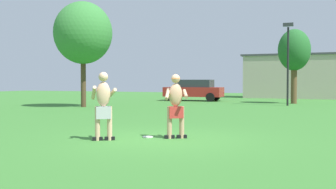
{
  "coord_description": "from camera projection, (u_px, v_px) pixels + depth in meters",
  "views": [
    {
      "loc": [
        4.41,
        -9.94,
        1.53
      ],
      "look_at": [
        -0.49,
        1.6,
        1.11
      ],
      "focal_mm": 45.03,
      "sensor_mm": 36.0,
      "label": 1
    }
  ],
  "objects": [
    {
      "name": "ground_plane",
      "position": [
        161.0,
        139.0,
        10.92
      ],
      "size": [
        80.0,
        80.0,
        0.0
      ],
      "primitive_type": "plane",
      "color": "#38752D"
    },
    {
      "name": "lamp_post",
      "position": [
        288.0,
        54.0,
        25.28
      ],
      "size": [
        0.6,
        0.24,
        4.97
      ],
      "color": "black",
      "rests_on": "ground_plane"
    },
    {
      "name": "frisbee",
      "position": [
        148.0,
        137.0,
        11.27
      ],
      "size": [
        0.28,
        0.28,
        0.03
      ],
      "primitive_type": "cylinder",
      "color": "white",
      "rests_on": "ground_plane"
    },
    {
      "name": "car_red_near_post",
      "position": [
        194.0,
        90.0,
        31.49
      ],
      "size": [
        4.4,
        2.24,
        1.58
      ],
      "color": "maroon",
      "rests_on": "ground_plane"
    },
    {
      "name": "player_in_gray",
      "position": [
        103.0,
        104.0,
        10.68
      ],
      "size": [
        0.84,
        0.76,
        1.74
      ],
      "color": "black",
      "rests_on": "ground_plane"
    },
    {
      "name": "tree_left_field",
      "position": [
        294.0,
        51.0,
        27.58
      ],
      "size": [
        2.1,
        2.1,
        4.89
      ],
      "color": "brown",
      "rests_on": "ground_plane"
    },
    {
      "name": "outbuilding_behind_lot",
      "position": [
        308.0,
        76.0,
        36.19
      ],
      "size": [
        10.8,
        4.17,
        3.78
      ],
      "color": "#B2A893",
      "rests_on": "ground_plane"
    },
    {
      "name": "tree_right_field",
      "position": [
        83.0,
        33.0,
        24.02
      ],
      "size": [
        3.33,
        3.33,
        6.02
      ],
      "color": "#4C3823",
      "rests_on": "ground_plane"
    },
    {
      "name": "player_with_cap",
      "position": [
        176.0,
        103.0,
        11.03
      ],
      "size": [
        0.7,
        0.83,
        1.7
      ],
      "color": "black",
      "rests_on": "ground_plane"
    }
  ]
}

